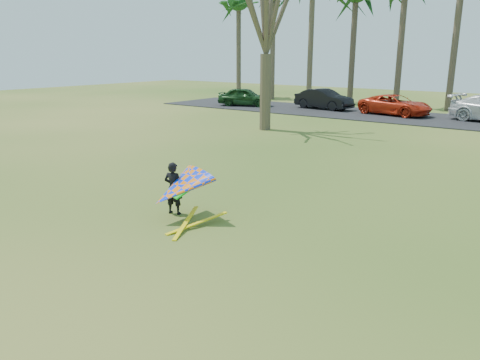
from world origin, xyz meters
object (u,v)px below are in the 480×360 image
Objects in this scene: bare_tree_left at (267,1)px; car_1 at (324,99)px; kite_flyer at (179,188)px; car_0 at (245,97)px; car_2 at (395,105)px.

bare_tree_left is 2.09× the size of car_1.
car_1 is at bearing 108.99° from kite_flyer.
kite_flyer is at bearing -167.18° from car_0.
bare_tree_left is 16.51m from kite_flyer.
bare_tree_left reaches higher than kite_flyer.
bare_tree_left is 12.62m from car_1.
car_2 is at bearing 70.30° from bare_tree_left.
car_0 is 27.28m from kite_flyer.
kite_flyer is at bearing -64.36° from bare_tree_left.
car_2 is (11.93, 1.51, -0.04)m from car_0.
bare_tree_left is 2.24× the size of car_0.
car_1 is 1.94× the size of kite_flyer.
bare_tree_left reaches higher than car_0.
kite_flyer is (6.65, -13.84, -6.08)m from bare_tree_left.
kite_flyer is at bearing -152.88° from car_1.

